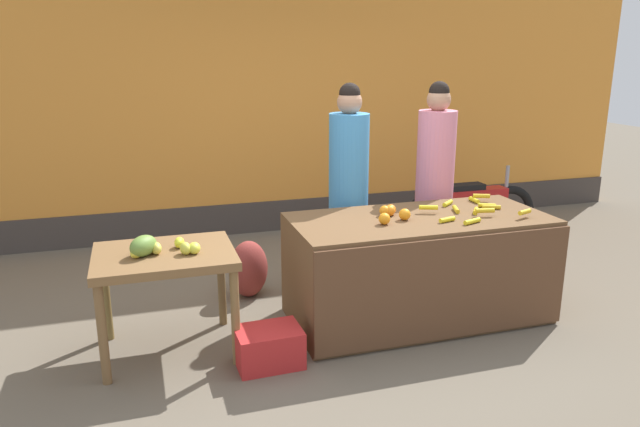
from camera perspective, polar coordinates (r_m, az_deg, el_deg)
name	(u,v)px	position (r m, az deg, el deg)	size (l,w,h in m)	color
ground_plane	(354,325)	(4.74, 3.23, -10.58)	(24.00, 24.00, 0.00)	#665B4C
market_wall_back	(270,79)	(6.93, -4.77, 12.75)	(9.39, 0.23, 3.59)	orange
fruit_stall_counter	(419,268)	(4.77, 9.43, -5.18)	(2.00, 0.93, 0.83)	brown
side_table_wooden	(165,266)	(4.24, -14.63, -4.88)	(0.94, 0.74, 0.74)	brown
banana_bunch_pile	(472,208)	(4.88, 14.35, 0.47)	(0.78, 0.67, 0.07)	gold
orange_pile	(391,213)	(4.57, 6.85, 0.04)	(0.28, 0.32, 0.09)	orange
mango_papaya_pile	(155,247)	(4.15, -15.55, -3.08)	(0.50, 0.29, 0.14)	yellow
vendor_woman_blue_shirt	(348,190)	(5.13, 2.74, 2.31)	(0.34, 0.34, 1.82)	#33333D
vendor_woman_pink_shirt	(434,183)	(5.47, 10.91, 2.88)	(0.34, 0.34, 1.82)	#33333D
parked_motorcycle	(470,211)	(6.61, 14.20, 0.23)	(1.60, 0.18, 0.88)	black
produce_crate	(269,347)	(4.15, -4.94, -12.62)	(0.44, 0.32, 0.26)	red
produce_sack	(249,269)	(5.20, -6.87, -5.29)	(0.36, 0.30, 0.50)	maroon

